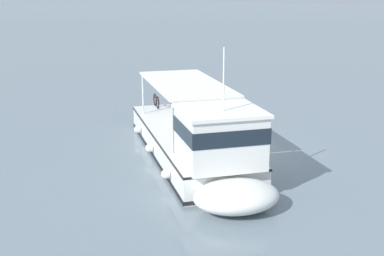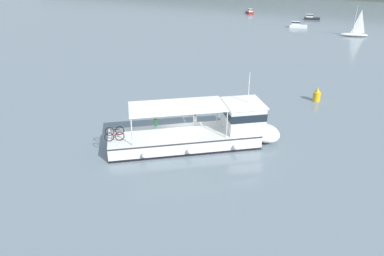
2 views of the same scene
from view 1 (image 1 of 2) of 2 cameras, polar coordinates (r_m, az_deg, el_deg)
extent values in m
plane|color=slate|center=(23.36, 4.79, -2.71)|extent=(400.00, 400.00, 0.00)
cube|color=white|center=(22.80, -0.40, -1.67)|extent=(9.98, 9.82, 1.10)
ellipsoid|color=white|center=(17.24, 4.95, -7.56)|extent=(3.63, 3.64, 1.01)
cube|color=black|center=(22.94, -0.40, -2.74)|extent=(10.01, 9.85, 0.16)
cube|color=#2D2D33|center=(22.67, -0.40, -0.53)|extent=(10.02, 9.86, 0.10)
cube|color=white|center=(18.33, 3.13, -1.12)|extent=(3.76, 3.76, 1.90)
cube|color=#19232D|center=(18.24, 3.15, -0.12)|extent=(3.83, 3.84, 0.56)
cube|color=white|center=(18.07, 3.18, 1.95)|extent=(3.99, 3.99, 0.12)
cube|color=white|center=(22.60, -0.70, 4.97)|extent=(6.86, 6.78, 0.10)
cylinder|color=silver|center=(20.21, 5.37, 0.57)|extent=(0.08, 0.08, 2.00)
cylinder|color=silver|center=(19.44, -2.16, 0.02)|extent=(0.08, 0.08, 2.00)
cylinder|color=silver|center=(26.23, 0.39, 4.12)|extent=(0.08, 0.08, 2.00)
cylinder|color=silver|center=(25.64, -5.48, 3.78)|extent=(0.08, 0.08, 2.00)
cylinder|color=silver|center=(17.55, 3.55, 5.41)|extent=(0.06, 0.06, 2.20)
sphere|color=white|center=(19.30, -2.92, -5.12)|extent=(0.36, 0.36, 0.36)
sphere|color=white|center=(22.35, -4.75, -2.23)|extent=(0.36, 0.36, 0.36)
sphere|color=white|center=(25.28, -6.05, -0.15)|extent=(0.36, 0.36, 0.36)
torus|color=black|center=(26.95, -1.97, 2.97)|extent=(0.52, 0.50, 0.66)
torus|color=black|center=(27.62, -2.30, 3.27)|extent=(0.52, 0.50, 0.66)
cylinder|color=maroon|center=(27.26, -2.14, 3.37)|extent=(0.54, 0.53, 0.06)
torus|color=black|center=(26.76, -3.84, 2.85)|extent=(0.52, 0.50, 0.66)
torus|color=black|center=(27.43, -4.14, 3.16)|extent=(0.52, 0.50, 0.66)
cylinder|color=maroon|center=(27.07, -4.00, 3.25)|extent=(0.54, 0.53, 0.06)
cube|color=#338C4C|center=(24.61, 0.96, 2.07)|extent=(0.38, 0.38, 0.52)
sphere|color=tan|center=(24.53, 0.96, 2.91)|extent=(0.20, 0.20, 0.20)
cube|color=white|center=(21.87, 3.01, 0.31)|extent=(0.38, 0.38, 0.52)
sphere|color=#9E7051|center=(21.78, 3.02, 1.25)|extent=(0.20, 0.20, 0.20)
camera|label=2|loc=(30.10, -52.55, 19.10)|focal=32.43mm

